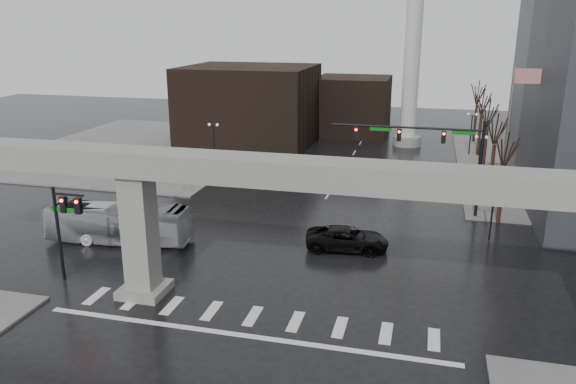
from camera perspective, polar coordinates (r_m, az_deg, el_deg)
name	(u,v)px	position (r m, az deg, el deg)	size (l,w,h in m)	color
ground	(258,307)	(32.23, -3.04, -11.63)	(160.00, 160.00, 0.00)	black
sidewalk_nw	(145,148)	(73.45, -14.28, 4.38)	(28.00, 36.00, 0.15)	slate
elevated_guideway	(279,192)	(29.22, -0.88, -0.01)	(48.00, 2.60, 8.70)	gray
building_far_left	(250,106)	(73.32, -3.92, 8.76)	(16.00, 14.00, 10.00)	black
building_far_mid	(353,106)	(80.50, 6.59, 8.70)	(10.00, 10.00, 8.00)	black
smokestack	(413,39)	(73.06, 12.61, 14.95)	(3.60, 3.60, 30.00)	silver
signal_mast_arm	(433,145)	(46.78, 14.47, 4.60)	(12.12, 0.43, 8.00)	black
signal_left_pole	(65,218)	(36.28, -21.75, -2.50)	(2.30, 0.30, 6.00)	black
flagpole_assembly	(513,121)	(50.07, 21.89, 6.69)	(2.06, 0.12, 12.00)	silver
lamp_right_0	(494,195)	(42.97, 20.21, -0.24)	(1.22, 0.32, 5.11)	black
lamp_right_1	(480,152)	(56.48, 18.92, 3.84)	(1.22, 0.32, 5.11)	black
lamp_right_2	(471,127)	(70.18, 18.13, 6.33)	(1.22, 0.32, 5.11)	black
lamp_left_0	(152,171)	(48.04, -13.65, 2.09)	(1.22, 0.32, 5.11)	black
lamp_left_1	(214,138)	(60.43, -7.55, 5.42)	(1.22, 0.32, 5.11)	black
lamp_left_2	(254,117)	(73.40, -3.52, 7.57)	(1.22, 0.32, 5.11)	black
tree_right_0	(502,189)	(47.12, 20.93, 0.27)	(1.09, 1.58, 7.50)	black
tree_right_1	(493,164)	(54.79, 20.08, 2.66)	(1.09, 1.61, 7.67)	black
tree_right_2	(486,146)	(62.55, 19.43, 4.47)	(1.10, 1.63, 7.85)	black
tree_right_3	(480,131)	(70.36, 18.93, 5.87)	(1.11, 1.66, 8.02)	black
tree_right_4	(476,120)	(78.22, 18.53, 6.99)	(1.12, 1.69, 8.19)	black
pickup_truck	(347,239)	(39.68, 6.02, -4.74)	(2.66, 5.77, 1.60)	black
city_bus	(119,223)	(42.34, -16.81, -3.04)	(2.45, 10.47, 2.92)	#B7B8BC
far_car	(295,171)	(56.93, 0.75, 2.11)	(1.95, 4.85, 1.65)	black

